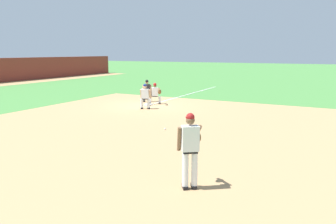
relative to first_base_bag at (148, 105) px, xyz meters
name	(u,v)px	position (x,y,z in m)	size (l,w,h in m)	color
ground_plane	(148,105)	(0.00, 0.00, -0.04)	(160.00, 160.00, 0.00)	#47843D
infield_dirt_patch	(160,129)	(-5.11, -3.67, -0.04)	(18.00, 18.00, 0.01)	tan
foul_line_stripe	(189,94)	(6.11, 0.00, -0.04)	(12.23, 0.10, 0.00)	white
first_base_bag	(148,105)	(0.00, 0.00, 0.00)	(0.38, 0.38, 0.09)	white
baseball	(165,129)	(-5.13, -3.93, -0.01)	(0.07, 0.07, 0.07)	white
pitcher	(190,146)	(-10.19, -7.34, 1.01)	(0.85, 0.57, 1.86)	black
first_baseman	(155,93)	(0.64, -0.13, 0.69)	(0.80, 1.05, 1.34)	black
baserunner	(145,95)	(-1.16, -0.50, 0.75)	(0.59, 0.67, 1.46)	black
umpire	(147,90)	(1.26, 0.85, 0.75)	(0.65, 0.68, 1.46)	black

